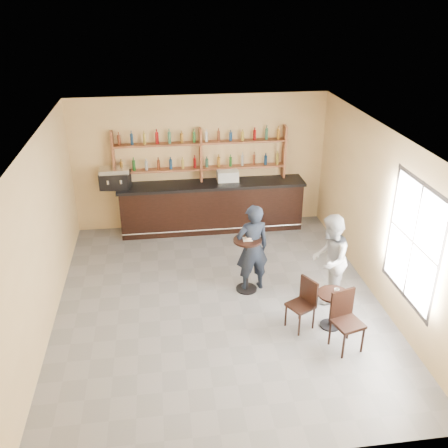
{
  "coord_description": "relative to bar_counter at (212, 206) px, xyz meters",
  "views": [
    {
      "loc": [
        -0.98,
        -7.8,
        5.44
      ],
      "look_at": [
        0.2,
        0.8,
        1.25
      ],
      "focal_mm": 40.0,
      "sensor_mm": 36.0,
      "label": 1
    }
  ],
  "objects": [
    {
      "name": "wall_left",
      "position": [
        -3.22,
        -3.15,
        1.0
      ],
      "size": [
        0.0,
        7.0,
        7.0
      ],
      "primitive_type": "plane",
      "rotation": [
        1.57,
        0.0,
        1.57
      ],
      "color": "#E7C183",
      "rests_on": "floor"
    },
    {
      "name": "patron_second",
      "position": [
        1.8,
        -3.32,
        0.27
      ],
      "size": [
        0.97,
        1.05,
        1.74
      ],
      "primitive_type": "imported",
      "rotation": [
        0.0,
        0.0,
        -2.04
      ],
      "color": "#A1A1A6",
      "rests_on": "floor"
    },
    {
      "name": "cafe_table",
      "position": [
        1.62,
        -4.13,
        -0.26
      ],
      "size": [
        0.61,
        0.61,
        0.69
      ],
      "primitive_type": null,
      "rotation": [
        0.0,
        0.0,
        -0.13
      ],
      "color": "black",
      "rests_on": "floor"
    },
    {
      "name": "liquor_bottles",
      "position": [
        -0.22,
        0.22,
        1.38
      ],
      "size": [
        3.68,
        0.1,
        1.0
      ],
      "primitive_type": null,
      "color": "#8C5919",
      "rests_on": "shelf_unit"
    },
    {
      "name": "shelf_unit",
      "position": [
        -0.22,
        0.22,
        1.21
      ],
      "size": [
        4.0,
        0.26,
        1.4
      ],
      "primitive_type": null,
      "color": "brown",
      "rests_on": "wall_back"
    },
    {
      "name": "window_pane",
      "position": [
        2.77,
        -4.35,
        1.1
      ],
      "size": [
        0.0,
        2.0,
        2.0
      ],
      "primitive_type": "plane",
      "rotation": [
        1.57,
        0.0,
        -1.57
      ],
      "color": "white",
      "rests_on": "wall_right"
    },
    {
      "name": "cup_cafe",
      "position": [
        1.67,
        -4.13,
        0.13
      ],
      "size": [
        0.09,
        0.09,
        0.08
      ],
      "primitive_type": "imported",
      "rotation": [
        0.0,
        0.0,
        0.08
      ],
      "color": "white",
      "rests_on": "cafe_table"
    },
    {
      "name": "pedestal_table",
      "position": [
        0.36,
        -2.79,
        -0.04
      ],
      "size": [
        0.56,
        0.56,
        1.11
      ],
      "primitive_type": null,
      "rotation": [
        0.0,
        0.0,
        -0.03
      ],
      "color": "black",
      "rests_on": "floor"
    },
    {
      "name": "ceiling",
      "position": [
        -0.22,
        -3.15,
        2.6
      ],
      "size": [
        7.0,
        7.0,
        0.0
      ],
      "primitive_type": "plane",
      "rotation": [
        3.14,
        0.0,
        0.0
      ],
      "color": "white",
      "rests_on": "wall_back"
    },
    {
      "name": "donut",
      "position": [
        0.37,
        -2.8,
        0.54
      ],
      "size": [
        0.18,
        0.18,
        0.05
      ],
      "primitive_type": "torus",
      "rotation": [
        0.0,
        0.0,
        0.41
      ],
      "color": "#D7884E",
      "rests_on": "napkin"
    },
    {
      "name": "chair_west",
      "position": [
        1.07,
        -4.08,
        -0.14
      ],
      "size": [
        0.54,
        0.54,
        0.92
      ],
      "primitive_type": null,
      "rotation": [
        0.0,
        0.0,
        -1.08
      ],
      "color": "black",
      "rests_on": "floor"
    },
    {
      "name": "man_main",
      "position": [
        0.47,
        -2.74,
        0.29
      ],
      "size": [
        0.71,
        0.53,
        1.78
      ],
      "primitive_type": "imported",
      "rotation": [
        0.0,
        0.0,
        3.31
      ],
      "color": "black",
      "rests_on": "floor"
    },
    {
      "name": "cup_pedestal",
      "position": [
        0.5,
        -2.69,
        0.56
      ],
      "size": [
        0.13,
        0.13,
        0.09
      ],
      "primitive_type": "imported",
      "rotation": [
        0.0,
        0.0,
        0.11
      ],
      "color": "white",
      "rests_on": "pedestal_table"
    },
    {
      "name": "napkin",
      "position": [
        0.36,
        -2.79,
        0.52
      ],
      "size": [
        0.19,
        0.19,
        0.0
      ],
      "primitive_type": "cube",
      "rotation": [
        0.0,
        0.0,
        -0.06
      ],
      "color": "white",
      "rests_on": "pedestal_table"
    },
    {
      "name": "espresso_machine",
      "position": [
        -2.22,
        0.0,
        0.84
      ],
      "size": [
        0.72,
        0.52,
        0.48
      ],
      "primitive_type": null,
      "rotation": [
        0.0,
        0.0,
        -0.14
      ],
      "color": "black",
      "rests_on": "bar_counter"
    },
    {
      "name": "floor",
      "position": [
        -0.22,
        -3.15,
        -0.6
      ],
      "size": [
        7.0,
        7.0,
        0.0
      ],
      "primitive_type": "plane",
      "color": "slate",
      "rests_on": "ground"
    },
    {
      "name": "wall_right",
      "position": [
        2.78,
        -3.15,
        1.0
      ],
      "size": [
        0.0,
        7.0,
        7.0
      ],
      "primitive_type": "plane",
      "rotation": [
        1.57,
        0.0,
        -1.57
      ],
      "color": "#E7C183",
      "rests_on": "floor"
    },
    {
      "name": "pastry_case",
      "position": [
        0.38,
        0.0,
        0.75
      ],
      "size": [
        0.52,
        0.42,
        0.3
      ],
      "primitive_type": null,
      "rotation": [
        0.0,
        0.0,
        -0.03
      ],
      "color": "silver",
      "rests_on": "bar_counter"
    },
    {
      "name": "wall_front",
      "position": [
        -0.22,
        -6.65,
        1.0
      ],
      "size": [
        7.0,
        0.0,
        7.0
      ],
      "primitive_type": "plane",
      "rotation": [
        -1.57,
        0.0,
        0.0
      ],
      "color": "#E7C183",
      "rests_on": "floor"
    },
    {
      "name": "wall_back",
      "position": [
        -0.22,
        0.35,
        1.0
      ],
      "size": [
        7.0,
        0.0,
        7.0
      ],
      "primitive_type": "plane",
      "rotation": [
        1.57,
        0.0,
        0.0
      ],
      "color": "#E7C183",
      "rests_on": "floor"
    },
    {
      "name": "chair_south",
      "position": [
        1.67,
        -4.73,
        -0.09
      ],
      "size": [
        0.54,
        0.54,
        1.02
      ],
      "primitive_type": null,
      "rotation": [
        0.0,
        0.0,
        0.28
      ],
      "color": "black",
      "rests_on": "floor"
    },
    {
      "name": "window_frame",
      "position": [
        2.76,
        -4.35,
        1.1
      ],
      "size": [
        0.04,
        1.7,
        2.1
      ],
      "primitive_type": null,
      "color": "black",
      "rests_on": "wall_right"
    },
    {
      "name": "bar_counter",
      "position": [
        0.0,
        0.0,
        0.0
      ],
      "size": [
        4.42,
        0.86,
        1.2
      ],
      "primitive_type": null,
      "color": "black",
      "rests_on": "floor"
    }
  ]
}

